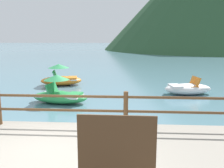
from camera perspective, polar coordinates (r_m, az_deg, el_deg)
name	(u,v)px	position (r m, az deg, el deg)	size (l,w,h in m)	color
ground_plane	(118,53)	(44.73, 1.46, 7.09)	(200.00, 200.00, 0.00)	slate
dock_railing	(61,105)	(6.63, -11.69, -4.72)	(23.92, 0.12, 0.95)	brown
sign_board	(117,145)	(3.79, 1.08, -13.84)	(1.18, 0.07, 1.19)	silver
pedal_boat_1	(60,94)	(10.64, -12.00, -2.29)	(2.53, 1.48, 1.20)	green
pedal_boat_2	(188,89)	(12.55, 17.07, -1.02)	(2.46, 1.56, 0.86)	white
pedal_boat_3	(61,78)	(14.64, -11.70, 1.33)	(2.53, 1.67, 1.23)	orange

